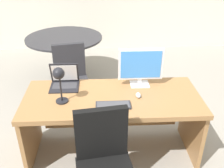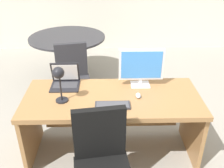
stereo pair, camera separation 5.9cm
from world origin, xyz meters
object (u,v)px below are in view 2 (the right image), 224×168
object	(u,v)px
mouse	(138,95)
desk_lamp	(59,77)
meeting_table	(68,47)
monitor	(141,66)
laptop	(65,78)
keyboard	(112,105)
meeting_chair_near	(74,84)
desk	(112,109)

from	to	relation	value
mouse	desk_lamp	xyz separation A→B (m)	(-0.75, -0.07, 0.25)
mouse	meeting_table	world-z (taller)	mouse
monitor	laptop	xyz separation A→B (m)	(-0.80, 0.04, -0.15)
keyboard	desk_lamp	xyz separation A→B (m)	(-0.49, 0.08, 0.26)
laptop	desk_lamp	xyz separation A→B (m)	(0.01, -0.36, 0.20)
laptop	meeting_chair_near	size ratio (longest dim) A/B	0.34
mouse	meeting_table	xyz separation A→B (m)	(-0.94, 1.84, -0.17)
laptop	meeting_chair_near	world-z (taller)	laptop
desk	mouse	xyz separation A→B (m)	(0.26, -0.06, 0.20)
desk	keyboard	bearing A→B (deg)	-90.38
meeting_table	mouse	bearing A→B (deg)	-62.89
monitor	meeting_chair_near	world-z (taller)	monitor
desk_lamp	mouse	bearing A→B (deg)	5.66
laptop	keyboard	xyz separation A→B (m)	(0.49, -0.44, -0.06)
monitor	keyboard	size ratio (longest dim) A/B	1.42
monitor	laptop	size ratio (longest dim) A/B	1.55
laptop	meeting_table	distance (m)	1.58
laptop	keyboard	distance (m)	0.67
keyboard	monitor	bearing A→B (deg)	52.40
meeting_table	laptop	bearing A→B (deg)	-83.19
desk	meeting_table	size ratio (longest dim) A/B	1.45
meeting_chair_near	mouse	bearing A→B (deg)	-51.57
monitor	meeting_table	world-z (taller)	monitor
monitor	desk_lamp	size ratio (longest dim) A/B	1.25
desk	laptop	xyz separation A→B (m)	(-0.50, 0.22, 0.26)
meeting_table	monitor	bearing A→B (deg)	-58.12
desk_lamp	meeting_table	size ratio (longest dim) A/B	0.31
laptop	meeting_table	bearing A→B (deg)	96.81
meeting_chair_near	desk_lamp	bearing A→B (deg)	-88.88
keyboard	meeting_chair_near	xyz separation A→B (m)	(-0.51, 1.12, -0.39)
desk	meeting_chair_near	xyz separation A→B (m)	(-0.51, 0.90, -0.19)
desk_lamp	meeting_table	world-z (taller)	desk_lamp
monitor	desk_lamp	distance (m)	0.86
mouse	meeting_chair_near	xyz separation A→B (m)	(-0.77, 0.97, -0.40)
desk_lamp	meeting_table	xyz separation A→B (m)	(-0.19, 1.91, -0.43)
keyboard	mouse	size ratio (longest dim) A/B	3.75
desk	monitor	world-z (taller)	monitor
monitor	keyboard	bearing A→B (deg)	-127.60
keyboard	mouse	xyz separation A→B (m)	(0.26, 0.16, 0.01)
keyboard	mouse	world-z (taller)	mouse
desk_lamp	meeting_table	distance (m)	1.97
meeting_table	meeting_chair_near	bearing A→B (deg)	-78.78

